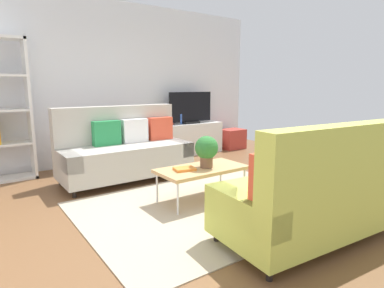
% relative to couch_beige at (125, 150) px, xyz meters
% --- Properties ---
extents(ground_plane, '(7.68, 7.68, 0.00)m').
position_rel_couch_beige_xyz_m(ground_plane, '(0.29, -1.51, -0.45)').
color(ground_plane, brown).
extents(wall_far, '(6.40, 0.12, 2.90)m').
position_rel_couch_beige_xyz_m(wall_far, '(0.29, 1.29, 1.00)').
color(wall_far, silver).
rests_on(wall_far, ground_plane).
extents(area_rug, '(2.90, 2.20, 0.01)m').
position_rel_couch_beige_xyz_m(area_rug, '(0.34, -1.62, -0.45)').
color(area_rug, tan).
rests_on(area_rug, ground_plane).
extents(couch_beige, '(1.90, 0.84, 1.10)m').
position_rel_couch_beige_xyz_m(couch_beige, '(0.00, 0.00, 0.00)').
color(couch_beige, '#B2ADA3').
rests_on(couch_beige, ground_plane).
extents(couch_green, '(1.96, 1.00, 1.10)m').
position_rel_couch_beige_xyz_m(couch_green, '(0.66, -2.84, -0.01)').
color(couch_green, '#C1CC51').
rests_on(couch_green, ground_plane).
extents(coffee_table, '(1.10, 0.56, 0.42)m').
position_rel_couch_beige_xyz_m(coffee_table, '(0.39, -1.42, -0.06)').
color(coffee_table, tan).
rests_on(coffee_table, ground_plane).
extents(tv_console, '(1.40, 0.44, 0.64)m').
position_rel_couch_beige_xyz_m(tv_console, '(1.86, 0.95, -0.13)').
color(tv_console, silver).
rests_on(tv_console, ground_plane).
extents(tv, '(1.00, 0.20, 0.64)m').
position_rel_couch_beige_xyz_m(tv, '(1.86, 0.93, 0.50)').
color(tv, black).
rests_on(tv, tv_console).
extents(storage_trunk, '(0.52, 0.40, 0.44)m').
position_rel_couch_beige_xyz_m(storage_trunk, '(2.96, 0.85, -0.23)').
color(storage_trunk, '#B2382D').
rests_on(storage_trunk, ground_plane).
extents(potted_plant, '(0.28, 0.28, 0.39)m').
position_rel_couch_beige_xyz_m(potted_plant, '(0.43, -1.45, 0.19)').
color(potted_plant, brown).
rests_on(potted_plant, coffee_table).
extents(table_book_0, '(0.27, 0.23, 0.03)m').
position_rel_couch_beige_xyz_m(table_book_0, '(0.14, -1.41, -0.02)').
color(table_book_0, orange).
rests_on(table_book_0, coffee_table).
extents(vase_0, '(0.10, 0.10, 0.16)m').
position_rel_couch_beige_xyz_m(vase_0, '(1.28, 1.00, 0.27)').
color(vase_0, '#4C72B2').
rests_on(vase_0, tv_console).
extents(vase_1, '(0.12, 0.12, 0.19)m').
position_rel_couch_beige_xyz_m(vase_1, '(1.44, 1.00, 0.28)').
color(vase_1, '#B24C4C').
rests_on(vase_1, tv_console).
extents(bottle_0, '(0.05, 0.05, 0.21)m').
position_rel_couch_beige_xyz_m(bottle_0, '(1.62, 0.91, 0.29)').
color(bottle_0, '#3359B2').
rests_on(bottle_0, tv_console).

